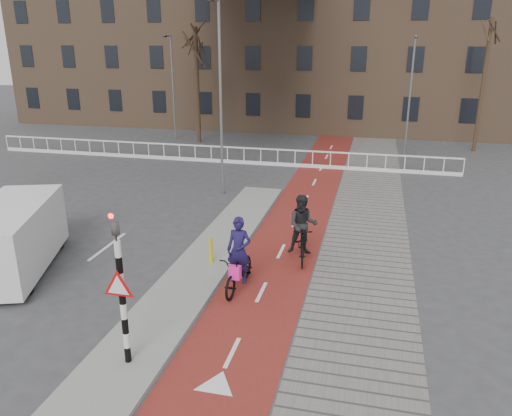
# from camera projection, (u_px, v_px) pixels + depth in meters

# --- Properties ---
(ground) EXTENTS (120.00, 120.00, 0.00)m
(ground) POSITION_uv_depth(u_px,v_px,m) (187.00, 322.00, 12.78)
(ground) COLOR #38383A
(ground) RESTS_ON ground
(bike_lane) EXTENTS (2.50, 60.00, 0.01)m
(bike_lane) POSITION_uv_depth(u_px,v_px,m) (303.00, 206.00, 21.66)
(bike_lane) COLOR maroon
(bike_lane) RESTS_ON ground
(sidewalk) EXTENTS (3.00, 60.00, 0.01)m
(sidewalk) POSITION_uv_depth(u_px,v_px,m) (368.00, 211.00, 21.04)
(sidewalk) COLOR slate
(sidewalk) RESTS_ON ground
(curb_island) EXTENTS (1.80, 16.00, 0.12)m
(curb_island) POSITION_uv_depth(u_px,v_px,m) (211.00, 255.00, 16.60)
(curb_island) COLOR gray
(curb_island) RESTS_ON ground
(traffic_signal) EXTENTS (0.80, 0.80, 3.68)m
(traffic_signal) POSITION_uv_depth(u_px,v_px,m) (121.00, 286.00, 10.42)
(traffic_signal) COLOR black
(traffic_signal) RESTS_ON curb_island
(bollard) EXTENTS (0.12, 0.12, 0.82)m
(bollard) POSITION_uv_depth(u_px,v_px,m) (211.00, 250.00, 15.82)
(bollard) COLOR gold
(bollard) RESTS_ON curb_island
(cyclist_near) EXTENTS (0.87, 2.16, 2.18)m
(cyclist_near) POSITION_uv_depth(u_px,v_px,m) (239.00, 266.00, 14.26)
(cyclist_near) COLOR black
(cyclist_near) RESTS_ON bike_lane
(cyclist_far) EXTENTS (1.06, 2.16, 2.21)m
(cyclist_far) POSITION_uv_depth(u_px,v_px,m) (302.00, 234.00, 16.10)
(cyclist_far) COLOR black
(cyclist_far) RESTS_ON bike_lane
(van) EXTENTS (3.46, 5.24, 2.09)m
(van) POSITION_uv_depth(u_px,v_px,m) (12.00, 238.00, 15.31)
(van) COLOR silver
(van) RESTS_ON ground
(railing) EXTENTS (28.00, 0.10, 0.99)m
(railing) POSITION_uv_depth(u_px,v_px,m) (211.00, 157.00, 29.45)
(railing) COLOR silver
(railing) RESTS_ON ground
(townhouse_row) EXTENTS (46.00, 10.00, 15.90)m
(townhouse_row) POSITION_uv_depth(u_px,v_px,m) (291.00, 28.00, 40.42)
(townhouse_row) COLOR #7F6047
(townhouse_row) RESTS_ON ground
(tree_mid) EXTENTS (0.30, 0.30, 7.72)m
(tree_mid) POSITION_uv_depth(u_px,v_px,m) (197.00, 86.00, 34.06)
(tree_mid) COLOR #322416
(tree_mid) RESTS_ON ground
(tree_right) EXTENTS (0.21, 0.21, 8.16)m
(tree_right) POSITION_uv_depth(u_px,v_px,m) (482.00, 87.00, 31.13)
(tree_right) COLOR #322416
(tree_right) RESTS_ON ground
(streetlight_near) EXTENTS (0.12, 0.12, 8.52)m
(streetlight_near) POSITION_uv_depth(u_px,v_px,m) (221.00, 102.00, 22.04)
(streetlight_near) COLOR slate
(streetlight_near) RESTS_ON ground
(streetlight_left) EXTENTS (0.12, 0.12, 7.23)m
(streetlight_left) POSITION_uv_depth(u_px,v_px,m) (173.00, 88.00, 35.39)
(streetlight_left) COLOR slate
(streetlight_left) RESTS_ON ground
(streetlight_right) EXTENTS (0.12, 0.12, 7.13)m
(streetlight_right) POSITION_uv_depth(u_px,v_px,m) (410.00, 98.00, 29.66)
(streetlight_right) COLOR slate
(streetlight_right) RESTS_ON ground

